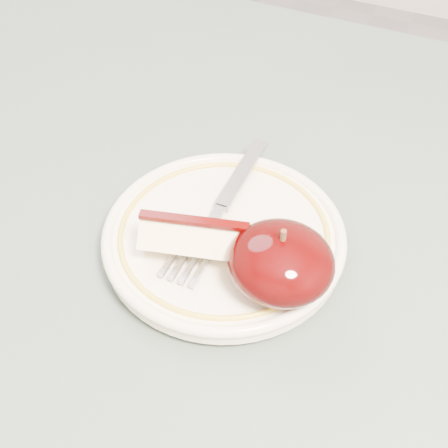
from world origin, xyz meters
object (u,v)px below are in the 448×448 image
at_px(table, 81,342).
at_px(apple_half, 281,262).
at_px(plate, 224,237).
at_px(fork, 221,208).

bearing_deg(table, apple_half, 16.60).
bearing_deg(table, plate, 36.64).
bearing_deg(plate, table, -143.36).
xyz_separation_m(plate, apple_half, (0.05, -0.03, 0.03)).
distance_m(table, fork, 0.17).
relative_size(plate, fork, 1.11).
bearing_deg(apple_half, plate, 152.63).
distance_m(apple_half, fork, 0.08).
relative_size(apple_half, fork, 0.45).
relative_size(table, fork, 5.50).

